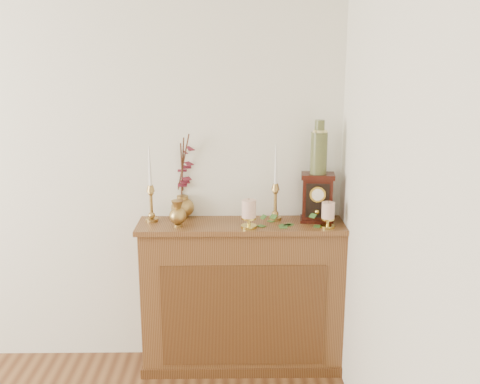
{
  "coord_description": "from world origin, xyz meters",
  "views": [
    {
      "loc": [
        1.34,
        -1.07,
        1.91
      ],
      "look_at": [
        1.38,
        2.05,
        1.13
      ],
      "focal_mm": 42.0,
      "sensor_mm": 36.0,
      "label": 1
    }
  ],
  "objects_px": {
    "bud_vase": "(178,214)",
    "ceramic_vase": "(319,150)",
    "ginger_jar": "(185,179)",
    "candlestick_center": "(275,196)",
    "mantel_clock": "(317,198)",
    "candlestick_left": "(151,197)"
  },
  "relations": [
    {
      "from": "candlestick_left",
      "to": "ginger_jar",
      "type": "height_order",
      "value": "ginger_jar"
    },
    {
      "from": "candlestick_left",
      "to": "ceramic_vase",
      "type": "distance_m",
      "value": 1.02
    },
    {
      "from": "candlestick_center",
      "to": "mantel_clock",
      "type": "distance_m",
      "value": 0.25
    },
    {
      "from": "candlestick_center",
      "to": "ginger_jar",
      "type": "bearing_deg",
      "value": 170.79
    },
    {
      "from": "bud_vase",
      "to": "ceramic_vase",
      "type": "bearing_deg",
      "value": 7.87
    },
    {
      "from": "bud_vase",
      "to": "ginger_jar",
      "type": "height_order",
      "value": "ginger_jar"
    },
    {
      "from": "ceramic_vase",
      "to": "candlestick_center",
      "type": "bearing_deg",
      "value": 174.87
    },
    {
      "from": "candlestick_center",
      "to": "ceramic_vase",
      "type": "bearing_deg",
      "value": -5.13
    },
    {
      "from": "mantel_clock",
      "to": "ceramic_vase",
      "type": "bearing_deg",
      "value": 90.0
    },
    {
      "from": "mantel_clock",
      "to": "ceramic_vase",
      "type": "height_order",
      "value": "ceramic_vase"
    },
    {
      "from": "bud_vase",
      "to": "ceramic_vase",
      "type": "height_order",
      "value": "ceramic_vase"
    },
    {
      "from": "candlestick_left",
      "to": "ceramic_vase",
      "type": "relative_size",
      "value": 1.45
    },
    {
      "from": "candlestick_center",
      "to": "ceramic_vase",
      "type": "height_order",
      "value": "ceramic_vase"
    },
    {
      "from": "ginger_jar",
      "to": "ceramic_vase",
      "type": "relative_size",
      "value": 1.66
    },
    {
      "from": "mantel_clock",
      "to": "bud_vase",
      "type": "bearing_deg",
      "value": -165.57
    },
    {
      "from": "candlestick_left",
      "to": "candlestick_center",
      "type": "distance_m",
      "value": 0.74
    },
    {
      "from": "candlestick_center",
      "to": "ginger_jar",
      "type": "distance_m",
      "value": 0.56
    },
    {
      "from": "ginger_jar",
      "to": "ceramic_vase",
      "type": "height_order",
      "value": "ceramic_vase"
    },
    {
      "from": "candlestick_center",
      "to": "bud_vase",
      "type": "relative_size",
      "value": 2.89
    },
    {
      "from": "ginger_jar",
      "to": "mantel_clock",
      "type": "relative_size",
      "value": 1.79
    },
    {
      "from": "candlestick_center",
      "to": "candlestick_left",
      "type": "bearing_deg",
      "value": -178.44
    },
    {
      "from": "mantel_clock",
      "to": "ceramic_vase",
      "type": "relative_size",
      "value": 0.93
    }
  ]
}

